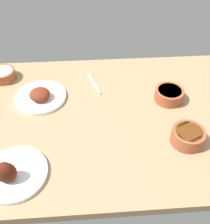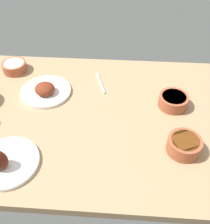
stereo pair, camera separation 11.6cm
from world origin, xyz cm
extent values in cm
cube|color=tan|center=(0.00, 0.00, 2.00)|extent=(140.00, 90.00, 4.00)
cylinder|color=white|center=(29.96, -13.60, 4.80)|extent=(24.25, 24.25, 1.60)
ellipsoid|color=maroon|center=(29.63, -11.68, 8.07)|extent=(9.57, 9.12, 5.37)
cylinder|color=white|center=(34.93, 28.35, 4.80)|extent=(24.00, 24.00, 1.60)
ellipsoid|color=#511E11|center=(36.47, 30.97, 9.81)|extent=(7.73, 5.70, 9.15)
cylinder|color=#A35133|center=(-30.83, -8.54, 6.87)|extent=(13.33, 13.33, 5.74)
cylinder|color=#4C192D|center=(-30.83, -8.54, 9.24)|extent=(10.93, 10.93, 1.00)
cylinder|color=#A35133|center=(50.78, -30.64, 6.53)|extent=(12.67, 12.67, 5.06)
cylinder|color=white|center=(50.78, -30.64, 8.56)|extent=(10.39, 10.39, 1.00)
cylinder|color=#A35133|center=(-31.91, 17.41, 7.12)|extent=(13.08, 13.08, 6.24)
cylinder|color=brown|center=(-31.91, 17.41, 9.74)|extent=(10.73, 10.73, 1.00)
cube|color=silver|center=(3.79, -22.50, 4.40)|extent=(6.01, 16.49, 0.80)
camera|label=1|loc=(5.82, 82.45, 86.97)|focal=41.80mm
camera|label=2|loc=(-5.73, 82.46, 86.97)|focal=41.80mm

